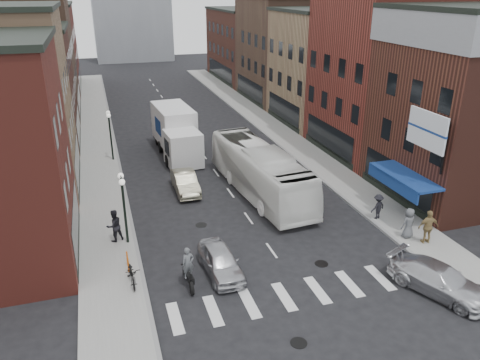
% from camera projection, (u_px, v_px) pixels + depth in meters
% --- Properties ---
extents(ground, '(160.00, 160.00, 0.00)m').
position_uv_depth(ground, '(278.00, 260.00, 24.55)').
color(ground, black).
rests_on(ground, ground).
extents(sidewalk_left, '(3.00, 74.00, 0.15)m').
position_uv_depth(sidewalk_left, '(98.00, 147.00, 41.57)').
color(sidewalk_left, gray).
rests_on(sidewalk_left, ground).
extents(sidewalk_right, '(3.00, 74.00, 0.15)m').
position_uv_depth(sidewalk_right, '(276.00, 130.00, 46.24)').
color(sidewalk_right, gray).
rests_on(sidewalk_right, ground).
extents(curb_left, '(0.20, 74.00, 0.16)m').
position_uv_depth(curb_left, '(115.00, 146.00, 42.01)').
color(curb_left, gray).
rests_on(curb_left, ground).
extents(curb_right, '(0.20, 74.00, 0.16)m').
position_uv_depth(curb_right, '(262.00, 132.00, 45.86)').
color(curb_right, gray).
rests_on(curb_right, ground).
extents(crosswalk_stripes, '(12.00, 2.20, 0.01)m').
position_uv_depth(crosswalk_stripes, '(302.00, 293.00, 21.91)').
color(crosswalk_stripes, silver).
rests_on(crosswalk_stripes, ground).
extents(bldg_left_mid_b, '(10.30, 10.20, 10.30)m').
position_uv_depth(bldg_left_mid_b, '(11.00, 90.00, 39.60)').
color(bldg_left_mid_b, '#4B231A').
rests_on(bldg_left_mid_b, ground).
extents(bldg_left_far_a, '(10.30, 12.20, 13.30)m').
position_uv_depth(bldg_left_far_a, '(22.00, 55.00, 48.71)').
color(bldg_left_far_a, '#4F3427').
rests_on(bldg_left_far_a, ground).
extents(bldg_left_far_b, '(10.30, 16.20, 11.30)m').
position_uv_depth(bldg_left_far_b, '(36.00, 49.00, 61.43)').
color(bldg_left_far_b, maroon).
rests_on(bldg_left_far_b, ground).
extents(bldg_right_corner, '(10.30, 9.20, 12.30)m').
position_uv_depth(bldg_right_corner, '(471.00, 105.00, 30.27)').
color(bldg_right_corner, '#4B231A').
rests_on(bldg_right_corner, ground).
extents(bldg_right_mid_a, '(10.30, 10.20, 14.30)m').
position_uv_depth(bldg_right_mid_a, '(388.00, 67.00, 38.25)').
color(bldg_right_mid_a, maroon).
rests_on(bldg_right_mid_a, ground).
extents(bldg_right_mid_b, '(10.30, 10.20, 11.30)m').
position_uv_depth(bldg_right_mid_b, '(330.00, 67.00, 47.64)').
color(bldg_right_mid_b, '#987353').
rests_on(bldg_right_mid_b, ground).
extents(bldg_right_far_a, '(10.30, 12.20, 12.30)m').
position_uv_depth(bldg_right_far_a, '(288.00, 49.00, 57.14)').
color(bldg_right_far_a, '#4F3427').
rests_on(bldg_right_far_a, ground).
extents(bldg_right_far_b, '(10.30, 16.20, 10.30)m').
position_uv_depth(bldg_right_far_b, '(252.00, 45.00, 69.86)').
color(bldg_right_far_b, '#4B231A').
rests_on(bldg_right_far_b, ground).
extents(awning_blue, '(1.80, 5.00, 0.78)m').
position_uv_depth(awning_blue, '(402.00, 177.00, 28.19)').
color(awning_blue, navy).
rests_on(awning_blue, ground).
extents(billboard_sign, '(1.52, 3.00, 3.70)m').
position_uv_depth(billboard_sign, '(428.00, 131.00, 24.99)').
color(billboard_sign, black).
rests_on(billboard_sign, ground).
extents(streetlamp_near, '(0.32, 1.22, 4.11)m').
position_uv_depth(streetlamp_near, '(123.00, 197.00, 24.92)').
color(streetlamp_near, black).
rests_on(streetlamp_near, ground).
extents(streetlamp_far, '(0.32, 1.22, 4.11)m').
position_uv_depth(streetlamp_far, '(110.00, 127.00, 37.26)').
color(streetlamp_far, black).
rests_on(streetlamp_far, ground).
extents(bike_rack, '(0.08, 0.68, 0.80)m').
position_uv_depth(bike_rack, '(128.00, 262.00, 23.40)').
color(bike_rack, '#D8590C').
rests_on(bike_rack, sidewalk_left).
extents(box_truck, '(3.11, 9.01, 3.85)m').
position_uv_depth(box_truck, '(176.00, 133.00, 39.22)').
color(box_truck, white).
rests_on(box_truck, ground).
extents(motorcycle_rider, '(0.61, 2.06, 2.09)m').
position_uv_depth(motorcycle_rider, '(188.00, 269.00, 22.06)').
color(motorcycle_rider, black).
rests_on(motorcycle_rider, ground).
extents(transit_bus, '(3.80, 12.20, 3.34)m').
position_uv_depth(transit_bus, '(260.00, 171.00, 31.80)').
color(transit_bus, white).
rests_on(transit_bus, ground).
extents(sedan_left_near, '(1.80, 4.05, 1.35)m').
position_uv_depth(sedan_left_near, '(221.00, 261.00, 23.20)').
color(sedan_left_near, silver).
rests_on(sedan_left_near, ground).
extents(sedan_left_far, '(1.50, 4.22, 1.39)m').
position_uv_depth(sedan_left_far, '(185.00, 182.00, 32.45)').
color(sedan_left_far, '#B6B293').
rests_on(sedan_left_far, ground).
extents(curb_car, '(3.73, 5.14, 1.38)m').
position_uv_depth(curb_car, '(439.00, 280.00, 21.73)').
color(curb_car, silver).
rests_on(curb_car, ground).
extents(parked_bicycle, '(0.74, 1.94, 1.00)m').
position_uv_depth(parked_bicycle, '(132.00, 274.00, 22.22)').
color(parked_bicycle, black).
rests_on(parked_bicycle, sidewalk_left).
extents(ped_left_solo, '(1.04, 0.83, 1.86)m').
position_uv_depth(ped_left_solo, '(114.00, 226.00, 25.78)').
color(ped_left_solo, black).
rests_on(ped_left_solo, sidewalk_left).
extents(ped_right_a, '(1.12, 0.77, 1.58)m').
position_uv_depth(ped_right_a, '(378.00, 207.00, 28.33)').
color(ped_right_a, black).
rests_on(ped_right_a, sidewalk_right).
extents(ped_right_b, '(1.22, 0.73, 1.96)m').
position_uv_depth(ped_right_b, '(428.00, 227.00, 25.56)').
color(ped_right_b, olive).
rests_on(ped_right_b, sidewalk_right).
extents(ped_right_c, '(0.95, 0.71, 1.77)m').
position_uv_depth(ped_right_c, '(409.00, 223.00, 26.16)').
color(ped_right_c, '#57595E').
rests_on(ped_right_c, sidewalk_right).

